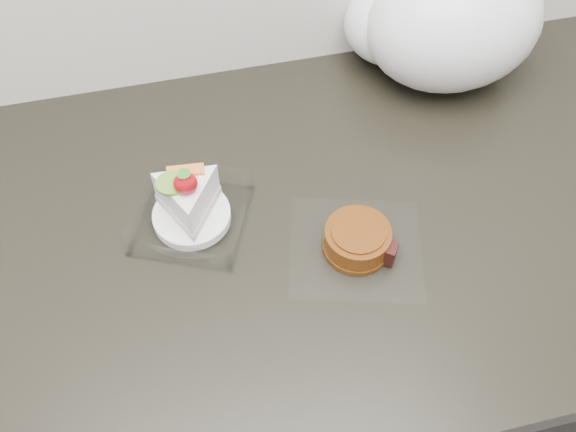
{
  "coord_description": "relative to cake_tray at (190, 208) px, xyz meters",
  "views": [
    {
      "loc": [
        -0.04,
        1.21,
        1.59
      ],
      "look_at": [
        0.07,
        1.67,
        0.94
      ],
      "focal_mm": 40.0,
      "sensor_mm": 36.0,
      "label": 1
    }
  ],
  "objects": [
    {
      "name": "plastic_bag",
      "position": [
        0.41,
        0.2,
        0.07
      ],
      "size": [
        0.33,
        0.29,
        0.24
      ],
      "rotation": [
        0.0,
        0.0,
        -0.4
      ],
      "color": "white",
      "rests_on": "counter"
    },
    {
      "name": "cake_tray",
      "position": [
        0.0,
        0.0,
        0.0
      ],
      "size": [
        0.18,
        0.18,
        0.11
      ],
      "rotation": [
        0.0,
        0.0,
        -0.41
      ],
      "color": "white",
      "rests_on": "counter"
    },
    {
      "name": "counter",
      "position": [
        0.05,
        -0.03,
        -0.48
      ],
      "size": [
        2.04,
        0.64,
        0.9
      ],
      "color": "black",
      "rests_on": "ground"
    },
    {
      "name": "mooncake_wrap",
      "position": [
        0.2,
        -0.09,
        -0.01
      ],
      "size": [
        0.2,
        0.2,
        0.04
      ],
      "rotation": [
        0.0,
        0.0,
        -0.09
      ],
      "color": "white",
      "rests_on": "counter"
    }
  ]
}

